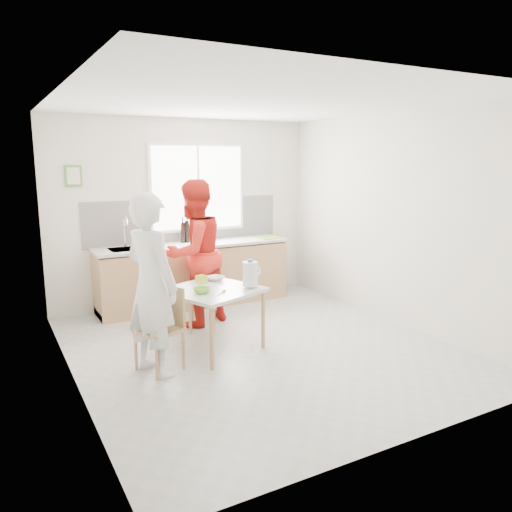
# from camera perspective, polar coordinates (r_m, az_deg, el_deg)

# --- Properties ---
(ground) EXTENTS (4.50, 4.50, 0.00)m
(ground) POSITION_cam_1_polar(r_m,az_deg,el_deg) (5.81, 0.35, -10.34)
(ground) COLOR #B7B7B2
(ground) RESTS_ON ground
(room_shell) EXTENTS (4.50, 4.50, 4.50)m
(room_shell) POSITION_cam_1_polar(r_m,az_deg,el_deg) (5.43, 0.37, 6.05)
(room_shell) COLOR silver
(room_shell) RESTS_ON ground
(window) EXTENTS (1.50, 0.06, 1.30)m
(window) POSITION_cam_1_polar(r_m,az_deg,el_deg) (7.52, -6.66, 7.76)
(window) COLOR white
(window) RESTS_ON room_shell
(backsplash) EXTENTS (3.00, 0.02, 0.65)m
(backsplash) POSITION_cam_1_polar(r_m,az_deg,el_deg) (7.50, -8.03, 4.08)
(backsplash) COLOR white
(backsplash) RESTS_ON room_shell
(picture_frame) EXTENTS (0.22, 0.03, 0.28)m
(picture_frame) POSITION_cam_1_polar(r_m,az_deg,el_deg) (7.04, -20.16, 8.59)
(picture_frame) COLOR #539342
(picture_frame) RESTS_ON room_shell
(kitchen_counter) EXTENTS (2.84, 0.64, 1.37)m
(kitchen_counter) POSITION_cam_1_polar(r_m,az_deg,el_deg) (7.37, -7.09, -2.39)
(kitchen_counter) COLOR tan
(kitchen_counter) RESTS_ON ground
(dining_table) EXTENTS (1.18, 1.18, 0.71)m
(dining_table) POSITION_cam_1_polar(r_m,az_deg,el_deg) (5.57, -5.03, -4.46)
(dining_table) COLOR silver
(dining_table) RESTS_ON ground
(chair_left) EXTENTS (0.51, 0.51, 0.85)m
(chair_left) POSITION_cam_1_polar(r_m,az_deg,el_deg) (5.19, -10.49, -7.66)
(chair_left) COLOR tan
(chair_left) RESTS_ON ground
(chair_far) EXTENTS (0.55, 0.55, 0.93)m
(chair_far) POSITION_cam_1_polar(r_m,az_deg,el_deg) (6.41, -7.89, -3.55)
(chair_far) COLOR tan
(chair_far) RESTS_ON ground
(person_white) EXTENTS (0.63, 0.77, 1.81)m
(person_white) POSITION_cam_1_polar(r_m,az_deg,el_deg) (4.99, -11.85, -3.27)
(person_white) COLOR white
(person_white) RESTS_ON ground
(person_red) EXTENTS (1.10, 0.98, 1.87)m
(person_red) POSITION_cam_1_polar(r_m,az_deg,el_deg) (6.40, -7.11, 0.30)
(person_red) COLOR red
(person_red) RESTS_ON ground
(bowl_green) EXTENTS (0.23, 0.23, 0.06)m
(bowl_green) POSITION_cam_1_polar(r_m,az_deg,el_deg) (5.38, -6.21, -3.94)
(bowl_green) COLOR #76C32D
(bowl_green) RESTS_ON dining_table
(bowl_white) EXTENTS (0.26, 0.26, 0.05)m
(bowl_white) POSITION_cam_1_polar(r_m,az_deg,el_deg) (5.92, -4.65, -2.55)
(bowl_white) COLOR white
(bowl_white) RESTS_ON dining_table
(milk_jug) EXTENTS (0.23, 0.17, 0.30)m
(milk_jug) POSITION_cam_1_polar(r_m,az_deg,el_deg) (5.55, -0.64, -2.00)
(milk_jug) COLOR white
(milk_jug) RESTS_ON dining_table
(green_box) EXTENTS (0.13, 0.13, 0.09)m
(green_box) POSITION_cam_1_polar(r_m,az_deg,el_deg) (5.80, -6.27, -2.65)
(green_box) COLOR #B3D832
(green_box) RESTS_ON dining_table
(spoon) EXTENTS (0.13, 0.11, 0.01)m
(spoon) POSITION_cam_1_polar(r_m,az_deg,el_deg) (5.34, -4.01, -4.20)
(spoon) COLOR #A5A5AA
(spoon) RESTS_ON dining_table
(cutting_board) EXTENTS (0.37, 0.28, 0.01)m
(cutting_board) POSITION_cam_1_polar(r_m,az_deg,el_deg) (7.69, 1.39, 2.10)
(cutting_board) COLOR #83C82E
(cutting_board) RESTS_ON kitchen_counter
(wine_bottle_a) EXTENTS (0.07, 0.07, 0.32)m
(wine_bottle_a) POSITION_cam_1_polar(r_m,az_deg,el_deg) (7.35, -7.87, 2.81)
(wine_bottle_a) COLOR black
(wine_bottle_a) RESTS_ON kitchen_counter
(wine_bottle_b) EXTENTS (0.07, 0.07, 0.30)m
(wine_bottle_b) POSITION_cam_1_polar(r_m,az_deg,el_deg) (7.33, -8.36, 2.69)
(wine_bottle_b) COLOR black
(wine_bottle_b) RESTS_ON kitchen_counter
(jar_amber) EXTENTS (0.06, 0.06, 0.16)m
(jar_amber) POSITION_cam_1_polar(r_m,az_deg,el_deg) (7.48, -6.18, 2.36)
(jar_amber) COLOR brown
(jar_amber) RESTS_ON kitchen_counter
(soap_bottle) EXTENTS (0.11, 0.11, 0.18)m
(soap_bottle) POSITION_cam_1_polar(r_m,az_deg,el_deg) (7.21, -11.46, 1.95)
(soap_bottle) COLOR #999999
(soap_bottle) RESTS_ON kitchen_counter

